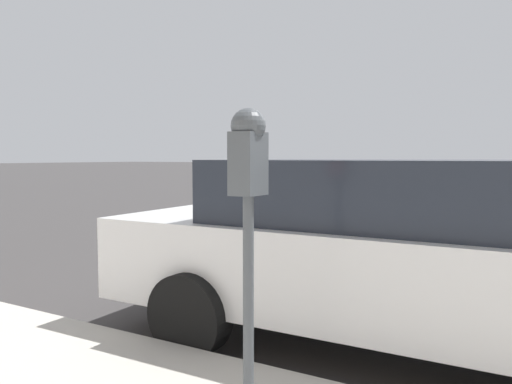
# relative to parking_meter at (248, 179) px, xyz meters

# --- Properties ---
(ground_plane) EXTENTS (220.00, 220.00, 0.00)m
(ground_plane) POSITION_rel_parking_meter_xyz_m (2.68, -0.53, -1.38)
(ground_plane) COLOR #3D3A3A
(parking_meter) EXTENTS (0.21, 0.19, 1.62)m
(parking_meter) POSITION_rel_parking_meter_xyz_m (0.00, 0.00, 0.00)
(parking_meter) COLOR #4C5156
(parking_meter) RESTS_ON sidewalk
(car_white) EXTENTS (2.19, 5.00, 1.47)m
(car_white) POSITION_rel_parking_meter_xyz_m (1.58, -0.61, -0.59)
(car_white) COLOR silver
(car_white) RESTS_ON ground_plane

